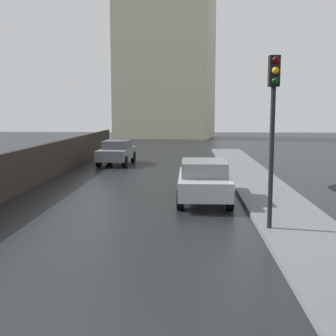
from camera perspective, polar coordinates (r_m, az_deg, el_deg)
car_silver_near_kerb at (r=14.98m, az=4.73°, el=-1.56°), size 1.79×4.09×1.44m
car_grey_mid_road at (r=25.61m, az=-6.77°, el=2.13°), size 1.89×3.92×1.40m
traffic_light at (r=11.09m, az=13.68°, el=7.41°), size 0.26×0.39×4.32m
distant_tower at (r=52.21m, az=-0.32°, el=17.04°), size 11.91×9.25×23.53m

